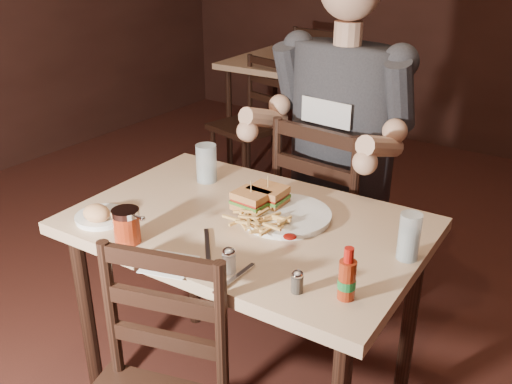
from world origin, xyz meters
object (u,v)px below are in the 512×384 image
Objects in this scene: main_table at (247,245)px; dinner_plate at (285,217)px; bg_chair_far at (326,86)px; hot_sauce at (347,273)px; diner at (338,102)px; bg_chair_near at (246,126)px; bg_table at (291,72)px; syrup_dispenser at (127,226)px; glass_left at (206,163)px; side_plate at (102,218)px; glass_right at (409,237)px; chair_far at (337,222)px.

dinner_plate is (0.09, 0.08, 0.10)m from main_table.
bg_chair_far reaches higher than hot_sauce.
diner is 7.26× the size of hot_sauce.
diner is at bearing 101.04° from dinner_plate.
main_table is at bearing 117.27° from bg_chair_far.
bg_table is at bearing 102.81° from bg_chair_near.
bg_table is 0.59m from bg_chair_far.
dinner_plate is 2.71× the size of syrup_dispenser.
glass_left is 0.86× the size of side_plate.
bg_chair_far is 3.17m from glass_right.
diner reaches higher than syrup_dispenser.
diner reaches higher than main_table.
chair_far is 2.37m from bg_chair_far.
main_table is 6.98× the size of side_plate.
dinner_plate is at bearing -74.28° from diner.
chair_far is 1.51m from bg_chair_near.
bg_chair_far is 8.90× the size of syrup_dispenser.
dinner_plate is at bearing 141.65° from hot_sauce.
glass_left is at bearing -66.62° from bg_table.
bg_chair_far is (-1.17, 2.06, -0.01)m from chair_far.
hot_sauce is at bearing 4.03° from side_plate.
chair_far is 1.04m from side_plate.
bg_table is 6.00× the size of glass_right.
chair_far reaches higher than syrup_dispenser.
side_plate is (-0.88, -0.33, -0.06)m from glass_right.
side_plate is (-0.08, -0.43, -0.06)m from glass_left.
bg_chair_near is 2.04m from dinner_plate.
syrup_dispenser is at bearing -97.42° from diner.
syrup_dispenser is at bearing -50.82° from bg_chair_near.
diner is 0.59m from dinner_plate.
bg_chair_far reaches higher than bg_table.
chair_far reaches higher than bg_chair_near.
diner reaches higher than bg_chair_near.
diner reaches higher than side_plate.
dinner_plate is (1.27, -2.11, 0.10)m from bg_table.
bg_chair_near is at bearing 129.16° from dinner_plate.
chair_far is (1.17, -1.51, -0.21)m from bg_table.
glass_left is 0.49m from syrup_dispenser.
diner is at bearing 75.67° from syrup_dispenser.
side_plate is (0.79, -2.44, 0.10)m from bg_table.
chair_far is 0.67m from dinner_plate.
bg_chair_far is 3.28× the size of dinner_plate.
glass_left reaches higher than main_table.
glass_left is 0.97× the size of hot_sauce.
bg_table is 7.84× the size of syrup_dispenser.
bg_table is 0.79× the size of diner.
bg_chair_near is 1.75m from glass_left.
syrup_dispenser reaches higher than dinner_plate.
bg_chair_near is 6.15× the size of glass_left.
side_plate is (-0.38, -0.93, 0.30)m from chair_far.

